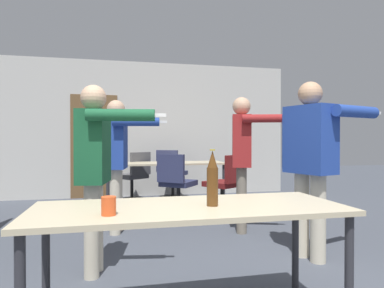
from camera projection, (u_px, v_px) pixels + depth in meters
back_wall at (148, 130)px, 7.08m from camera, size 5.89×0.12×2.75m
conference_table_near at (190, 218)px, 2.04m from camera, size 1.84×0.71×0.75m
conference_table_far at (165, 166)px, 6.00m from camera, size 2.08×0.71×0.75m
person_right_polo at (117, 153)px, 4.22m from camera, size 0.74×0.70×1.64m
person_left_plaid at (95, 160)px, 2.91m from camera, size 0.72×0.67×1.62m
person_center_tall at (311, 153)px, 3.29m from camera, size 0.91×0.66×1.71m
person_far_watching at (243, 150)px, 4.27m from camera, size 0.71×0.74×1.68m
office_chair_far_left at (176, 186)px, 5.24m from camera, size 0.67×0.69×0.94m
office_chair_far_right at (226, 186)px, 5.29m from camera, size 0.66×0.68×0.92m
office_chair_side_rolled at (134, 178)px, 6.43m from camera, size 0.67×0.68×0.92m
office_chair_mid_tucked at (171, 175)px, 6.69m from camera, size 0.66×0.68×0.96m
beer_bottle at (212, 179)px, 2.03m from camera, size 0.07×0.07×0.34m
drink_cup at (109, 206)px, 1.77m from camera, size 0.08×0.08×0.10m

